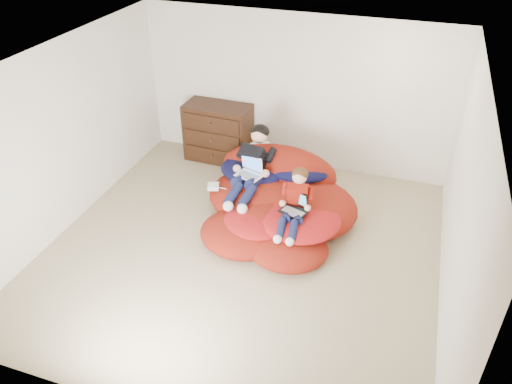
% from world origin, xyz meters
% --- Properties ---
extents(room_shell, '(5.10, 5.10, 2.77)m').
position_xyz_m(room_shell, '(0.00, 0.00, 0.22)').
color(room_shell, tan).
rests_on(room_shell, ground).
extents(dresser, '(1.11, 0.63, 0.98)m').
position_xyz_m(dresser, '(-1.22, 2.21, 0.49)').
color(dresser, '#321B0E').
rests_on(dresser, ground).
extents(beanbag_pile, '(2.20, 2.28, 0.87)m').
position_xyz_m(beanbag_pile, '(0.22, 0.86, 0.26)').
color(beanbag_pile, maroon).
rests_on(beanbag_pile, ground).
extents(cream_pillow, '(0.46, 0.29, 0.29)m').
position_xyz_m(cream_pillow, '(-0.26, 1.63, 0.62)').
color(cream_pillow, white).
rests_on(cream_pillow, beanbag_pile).
extents(older_boy, '(0.43, 1.27, 0.81)m').
position_xyz_m(older_boy, '(-0.22, 1.07, 0.71)').
color(older_boy, black).
rests_on(older_boy, beanbag_pile).
extents(younger_boy, '(0.32, 0.89, 0.69)m').
position_xyz_m(younger_boy, '(0.58, 0.45, 0.63)').
color(younger_boy, '#9D190D').
rests_on(younger_boy, beanbag_pile).
extents(laptop_white, '(0.42, 0.39, 0.26)m').
position_xyz_m(laptop_white, '(-0.22, 0.97, 0.65)').
color(laptop_white, white).
rests_on(laptop_white, older_boy).
extents(laptop_black, '(0.40, 0.40, 0.25)m').
position_xyz_m(laptop_black, '(0.58, 0.43, 0.56)').
color(laptop_black, black).
rests_on(laptop_black, younger_boy).
extents(power_adapter, '(0.20, 0.20, 0.06)m').
position_xyz_m(power_adapter, '(-0.70, 0.72, 0.42)').
color(power_adapter, white).
rests_on(power_adapter, beanbag_pile).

